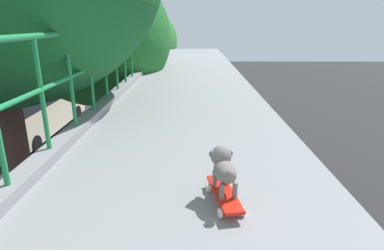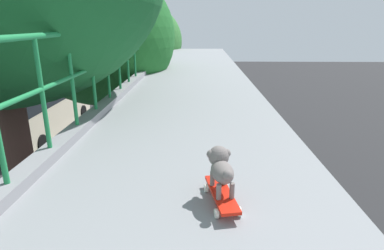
% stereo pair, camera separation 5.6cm
% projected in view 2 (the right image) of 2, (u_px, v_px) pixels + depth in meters
% --- Properties ---
extents(city_bus, '(2.63, 10.38, 3.51)m').
position_uv_depth(city_bus, '(41.00, 104.00, 19.76)').
color(city_bus, beige).
rests_on(city_bus, ground).
extents(roadside_tree_far, '(4.26, 4.26, 8.38)m').
position_uv_depth(roadside_tree_far, '(101.00, 39.00, 9.10)').
color(roadside_tree_far, '#513627').
rests_on(roadside_tree_far, ground).
extents(roadside_tree_farthest, '(3.76, 3.76, 7.71)m').
position_uv_depth(roadside_tree_farthest, '(146.00, 43.00, 16.61)').
color(roadside_tree_farthest, brown).
rests_on(roadside_tree_farthest, ground).
extents(toy_skateboard, '(0.26, 0.56, 0.09)m').
position_uv_depth(toy_skateboard, '(222.00, 195.00, 2.33)').
color(toy_skateboard, red).
rests_on(toy_skateboard, overpass_deck).
extents(small_dog, '(0.21, 0.40, 0.31)m').
position_uv_depth(small_dog, '(221.00, 166.00, 2.32)').
color(small_dog, slate).
rests_on(small_dog, toy_skateboard).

